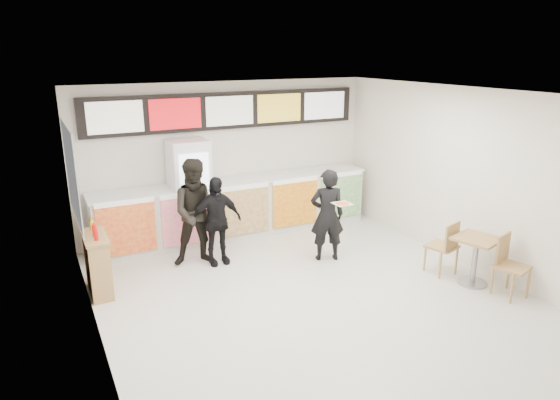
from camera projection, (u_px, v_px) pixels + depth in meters
floor at (318, 301)px, 7.37m from camera, size 7.00×7.00×0.00m
ceiling at (323, 95)px, 6.51m from camera, size 7.00×7.00×0.00m
wall_back at (229, 158)px, 9.93m from camera, size 6.00×0.00×6.00m
wall_left at (93, 240)px, 5.64m from camera, size 0.00×7.00×7.00m
wall_right at (475, 180)px, 8.24m from camera, size 0.00×7.00×7.00m
service_counter at (237, 208)px, 9.85m from camera, size 5.56×0.77×1.14m
menu_board at (229, 110)px, 9.58m from camera, size 5.50×0.14×0.70m
drinks_fridge at (190, 193)px, 9.33m from camera, size 0.70×0.67×2.00m
mirror_panel at (71, 173)px, 7.66m from camera, size 0.01×2.00×1.50m
customer_main at (327, 215)px, 8.65m from camera, size 0.69×0.57×1.64m
customer_left at (198, 213)px, 8.44m from camera, size 1.03×0.89×1.85m
customer_mid at (216, 221)px, 8.49m from camera, size 0.91×0.39×1.55m
pizza_slice at (342, 203)px, 8.16m from camera, size 0.36×0.36×0.02m
cafe_table at (476, 252)px, 7.79m from camera, size 0.87×1.64×0.93m
condiment_ledge at (98, 264)px, 7.51m from camera, size 0.34×0.83×1.11m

